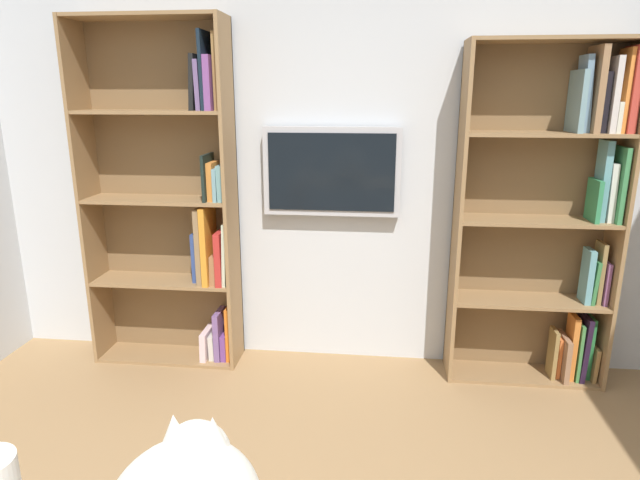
# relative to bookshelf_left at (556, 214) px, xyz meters

# --- Properties ---
(wall_back) EXTENTS (4.52, 0.06, 2.70)m
(wall_back) POSITION_rel_bookshelf_left_xyz_m (1.23, -0.16, 0.33)
(wall_back) COLOR silver
(wall_back) RESTS_ON ground
(bookshelf_left) EXTENTS (0.90, 0.28, 1.96)m
(bookshelf_left) POSITION_rel_bookshelf_left_xyz_m (0.00, 0.00, 0.00)
(bookshelf_left) COLOR #937047
(bookshelf_left) RESTS_ON ground
(bookshelf_right) EXTENTS (0.92, 0.28, 2.11)m
(bookshelf_right) POSITION_rel_bookshelf_left_xyz_m (2.23, -0.00, -0.00)
(bookshelf_right) COLOR #937047
(bookshelf_right) RESTS_ON ground
(wall_mounted_tv) EXTENTS (0.83, 0.07, 0.53)m
(wall_mounted_tv) POSITION_rel_bookshelf_left_xyz_m (1.29, -0.08, 0.21)
(wall_mounted_tv) COLOR #B7B7BC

